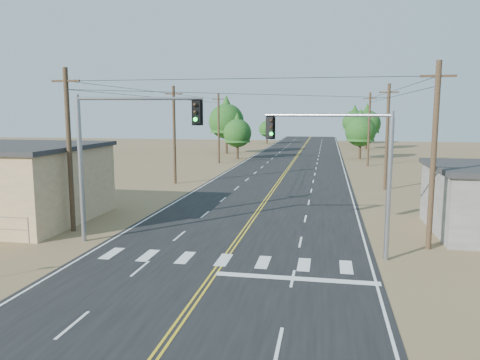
# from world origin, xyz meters

# --- Properties ---
(ground) EXTENTS (220.00, 220.00, 0.00)m
(ground) POSITION_xyz_m (0.00, 0.00, 0.00)
(ground) COLOR olive
(ground) RESTS_ON ground
(road) EXTENTS (15.00, 200.00, 0.02)m
(road) POSITION_xyz_m (0.00, 30.00, 0.01)
(road) COLOR black
(road) RESTS_ON ground
(utility_pole_left_near) EXTENTS (1.80, 0.30, 10.00)m
(utility_pole_left_near) POSITION_xyz_m (-10.50, 12.00, 5.12)
(utility_pole_left_near) COLOR #4C3826
(utility_pole_left_near) RESTS_ON ground
(utility_pole_left_mid) EXTENTS (1.80, 0.30, 10.00)m
(utility_pole_left_mid) POSITION_xyz_m (-10.50, 32.00, 5.12)
(utility_pole_left_mid) COLOR #4C3826
(utility_pole_left_mid) RESTS_ON ground
(utility_pole_left_far) EXTENTS (1.80, 0.30, 10.00)m
(utility_pole_left_far) POSITION_xyz_m (-10.50, 52.00, 5.12)
(utility_pole_left_far) COLOR #4C3826
(utility_pole_left_far) RESTS_ON ground
(utility_pole_right_near) EXTENTS (1.80, 0.30, 10.00)m
(utility_pole_right_near) POSITION_xyz_m (10.50, 12.00, 5.12)
(utility_pole_right_near) COLOR #4C3826
(utility_pole_right_near) RESTS_ON ground
(utility_pole_right_mid) EXTENTS (1.80, 0.30, 10.00)m
(utility_pole_right_mid) POSITION_xyz_m (10.50, 32.00, 5.12)
(utility_pole_right_mid) COLOR #4C3826
(utility_pole_right_mid) RESTS_ON ground
(utility_pole_right_far) EXTENTS (1.80, 0.30, 10.00)m
(utility_pole_right_far) POSITION_xyz_m (10.50, 52.00, 5.12)
(utility_pole_right_far) COLOR #4C3826
(utility_pole_right_far) RESTS_ON ground
(signal_mast_left) EXTENTS (6.96, 1.57, 8.33)m
(signal_mast_left) POSITION_xyz_m (-6.67, 10.37, 5.65)
(signal_mast_left) COLOR gray
(signal_mast_left) RESTS_ON ground
(signal_mast_right) EXTENTS (6.54, 2.21, 7.41)m
(signal_mast_right) POSITION_xyz_m (6.10, 10.15, 5.06)
(signal_mast_right) COLOR gray
(signal_mast_right) RESTS_ON ground
(tree_left_near) EXTENTS (4.44, 4.44, 7.40)m
(tree_left_near) POSITION_xyz_m (-9.00, 58.59, 4.52)
(tree_left_near) COLOR #3F2D1E
(tree_left_near) RESTS_ON ground
(tree_left_mid) EXTENTS (6.26, 6.26, 10.43)m
(tree_left_mid) POSITION_xyz_m (-12.84, 68.11, 6.38)
(tree_left_mid) COLOR #3F2D1E
(tree_left_mid) RESTS_ON ground
(tree_left_far) EXTENTS (3.78, 3.78, 6.31)m
(tree_left_far) POSITION_xyz_m (-9.00, 95.33, 3.86)
(tree_left_far) COLOR #3F2D1E
(tree_left_far) RESTS_ON ground
(tree_right_near) EXTENTS (4.75, 4.75, 7.92)m
(tree_right_near) POSITION_xyz_m (10.08, 61.98, 4.85)
(tree_right_near) COLOR #3F2D1E
(tree_right_near) RESTS_ON ground
(tree_right_mid) EXTENTS (5.50, 5.50, 9.16)m
(tree_right_mid) POSITION_xyz_m (12.60, 82.67, 5.60)
(tree_right_mid) COLOR #3F2D1E
(tree_right_mid) RESTS_ON ground
(tree_right_far) EXTENTS (5.53, 5.53, 9.21)m
(tree_right_far) POSITION_xyz_m (11.07, 98.31, 5.64)
(tree_right_far) COLOR #3F2D1E
(tree_right_far) RESTS_ON ground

